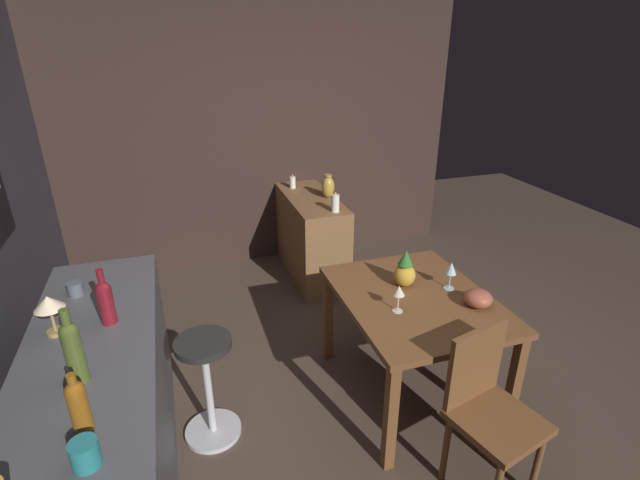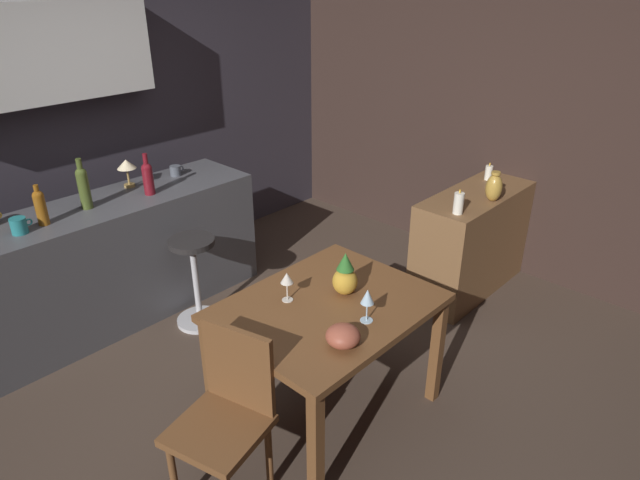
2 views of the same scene
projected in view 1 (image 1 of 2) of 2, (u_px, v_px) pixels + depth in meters
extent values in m
plane|color=#47382D|center=(368.00, 415.00, 2.98)|extent=(9.00, 9.00, 0.00)
cube|color=#33231E|center=(242.00, 137.00, 4.59)|extent=(0.10, 4.40, 2.60)
cube|color=brown|center=(415.00, 299.00, 2.90)|extent=(1.13, 0.89, 0.04)
cube|color=brown|center=(390.00, 418.00, 2.49)|extent=(0.06, 0.06, 0.70)
cube|color=brown|center=(328.00, 317.00, 3.39)|extent=(0.06, 0.06, 0.70)
cube|color=brown|center=(514.00, 386.00, 2.72)|extent=(0.06, 0.06, 0.70)
cube|color=brown|center=(425.00, 299.00, 3.61)|extent=(0.06, 0.06, 0.70)
cube|color=#4C4C51|center=(103.00, 435.00, 2.26)|extent=(2.10, 0.60, 0.90)
cube|color=brown|center=(311.00, 237.00, 4.57)|extent=(1.10, 0.44, 0.82)
cube|color=brown|center=(498.00, 422.00, 2.33)|extent=(0.49, 0.49, 0.04)
cube|color=brown|center=(475.00, 366.00, 2.38)|extent=(0.12, 0.38, 0.45)
cylinder|color=brown|center=(537.00, 464.00, 2.38)|extent=(0.04, 0.04, 0.43)
cylinder|color=brown|center=(486.00, 424.00, 2.63)|extent=(0.04, 0.04, 0.43)
cylinder|color=brown|center=(446.00, 448.00, 2.47)|extent=(0.04, 0.04, 0.43)
cylinder|color=#262323|center=(203.00, 344.00, 2.59)|extent=(0.32, 0.32, 0.04)
cylinder|color=silver|center=(209.00, 390.00, 2.72)|extent=(0.04, 0.04, 0.64)
cylinder|color=silver|center=(214.00, 430.00, 2.85)|extent=(0.34, 0.34, 0.03)
cylinder|color=silver|center=(397.00, 311.00, 2.74)|extent=(0.06, 0.06, 0.00)
cylinder|color=silver|center=(398.00, 303.00, 2.72)|extent=(0.01, 0.01, 0.11)
cone|color=silver|center=(399.00, 291.00, 2.68)|extent=(0.07, 0.07, 0.06)
cylinder|color=silver|center=(449.00, 288.00, 2.98)|extent=(0.07, 0.07, 0.00)
cylinder|color=silver|center=(450.00, 281.00, 2.96)|extent=(0.01, 0.01, 0.10)
cone|color=silver|center=(451.00, 268.00, 2.93)|extent=(0.07, 0.07, 0.08)
ellipsoid|color=gold|center=(404.00, 275.00, 2.99)|extent=(0.14, 0.14, 0.15)
cone|color=#2D6B28|center=(406.00, 258.00, 2.94)|extent=(0.10, 0.10, 0.10)
ellipsoid|color=#9E4C38|center=(478.00, 298.00, 2.77)|extent=(0.17, 0.17, 0.11)
cylinder|color=#475623|center=(75.00, 356.00, 1.91)|extent=(0.08, 0.08, 0.25)
sphere|color=#475623|center=(69.00, 331.00, 1.86)|extent=(0.08, 0.08, 0.08)
cylinder|color=#475623|center=(65.00, 318.00, 1.83)|extent=(0.04, 0.04, 0.08)
cylinder|color=#8C5114|center=(80.00, 412.00, 1.66)|extent=(0.07, 0.07, 0.19)
sphere|color=#8C5114|center=(75.00, 391.00, 1.62)|extent=(0.07, 0.07, 0.07)
cylinder|color=#8C5114|center=(72.00, 380.00, 1.60)|extent=(0.03, 0.03, 0.05)
cylinder|color=maroon|center=(107.00, 306.00, 2.31)|extent=(0.08, 0.08, 0.19)
sphere|color=maroon|center=(103.00, 289.00, 2.27)|extent=(0.08, 0.08, 0.08)
cylinder|color=maroon|center=(101.00, 277.00, 2.25)|extent=(0.03, 0.03, 0.09)
cylinder|color=teal|center=(85.00, 454.00, 1.55)|extent=(0.10, 0.10, 0.10)
torus|color=teal|center=(87.00, 439.00, 1.60)|extent=(0.05, 0.01, 0.05)
cylinder|color=#515660|center=(75.00, 289.00, 2.58)|extent=(0.08, 0.08, 0.08)
torus|color=#515660|center=(76.00, 284.00, 2.63)|extent=(0.05, 0.01, 0.05)
cylinder|color=#A58447|center=(56.00, 332.00, 2.26)|extent=(0.08, 0.08, 0.02)
cylinder|color=#A58447|center=(53.00, 319.00, 2.23)|extent=(0.02, 0.02, 0.12)
cone|color=beige|center=(48.00, 303.00, 2.19)|extent=(0.14, 0.14, 0.07)
cylinder|color=white|center=(335.00, 203.00, 4.02)|extent=(0.07, 0.07, 0.15)
ellipsoid|color=yellow|center=(335.00, 194.00, 3.98)|extent=(0.01, 0.01, 0.03)
cylinder|color=white|center=(293.00, 182.00, 4.64)|extent=(0.06, 0.06, 0.12)
ellipsoid|color=yellow|center=(292.00, 176.00, 4.62)|extent=(0.01, 0.01, 0.03)
ellipsoid|color=#B78C38|center=(328.00, 187.00, 4.36)|extent=(0.12, 0.12, 0.20)
cylinder|color=#B78C38|center=(328.00, 176.00, 4.31)|extent=(0.07, 0.07, 0.02)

